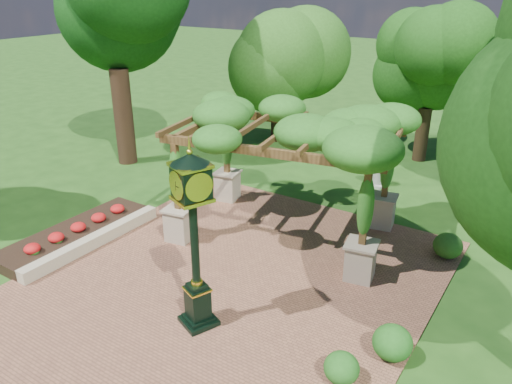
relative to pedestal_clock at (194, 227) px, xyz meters
The scene contains 12 objects.
ground 2.72m from the pedestal_clock, 123.84° to the left, with size 120.00×120.00×0.00m, color #1E4714.
brick_plaza 3.09m from the pedestal_clock, 104.72° to the left, with size 10.00×12.00×0.04m, color brown.
border_wall 5.69m from the pedestal_clock, 167.19° to the left, with size 0.35×5.00×0.40m, color #C6B793.
flower_bed 6.51m from the pedestal_clock, 169.08° to the left, with size 1.50×5.00×0.36m, color red.
pedestal_clock is the anchor object (origin of this frame).
pergola 5.19m from the pedestal_clock, 97.27° to the left, with size 7.17×5.19×4.12m.
sundial 10.74m from the pedestal_clock, 87.79° to the left, with size 0.64×0.64×1.08m.
shrub_front 4.24m from the pedestal_clock, ahead, with size 0.73×0.73×0.66m, color #205A19.
shrub_mid 4.95m from the pedestal_clock, 17.98° to the left, with size 0.86×0.86×0.78m, color #1F5919.
shrub_back 7.91m from the pedestal_clock, 56.88° to the left, with size 0.84×0.84×0.76m, color #275518.
tree_west_far 14.94m from the pedestal_clock, 113.94° to the left, with size 4.09×4.09×6.29m.
tree_north 14.71m from the pedestal_clock, 86.49° to the left, with size 3.86×3.86×6.19m.
Camera 1 is at (6.89, -7.99, 7.59)m, focal length 35.00 mm.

